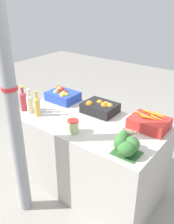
% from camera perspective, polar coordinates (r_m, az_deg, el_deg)
% --- Properties ---
extents(ground_plane, '(10.00, 10.00, 0.00)m').
position_cam_1_polar(ground_plane, '(3.00, -0.00, -15.66)').
color(ground_plane, gray).
extents(market_table, '(1.58, 0.82, 0.80)m').
position_cam_1_polar(market_table, '(2.75, -0.00, -9.41)').
color(market_table, '#B7B2A8').
rests_on(market_table, ground_plane).
extents(support_pole, '(0.13, 0.13, 2.34)m').
position_cam_1_polar(support_pole, '(2.15, -16.89, 2.33)').
color(support_pole, gray).
rests_on(support_pole, ground_plane).
extents(apple_crate, '(0.36, 0.28, 0.14)m').
position_cam_1_polar(apple_crate, '(3.00, -5.62, 3.82)').
color(apple_crate, '#2847B7').
rests_on(apple_crate, market_table).
extents(orange_crate, '(0.36, 0.28, 0.14)m').
position_cam_1_polar(orange_crate, '(2.69, 3.09, 1.06)').
color(orange_crate, black).
rests_on(orange_crate, market_table).
extents(carrot_crate, '(0.36, 0.28, 0.14)m').
position_cam_1_polar(carrot_crate, '(2.46, 14.09, -2.33)').
color(carrot_crate, red).
rests_on(carrot_crate, market_table).
extents(broccoli_pile, '(0.23, 0.22, 0.17)m').
position_cam_1_polar(broccoli_pile, '(2.04, 8.69, -7.24)').
color(broccoli_pile, '#2D602D').
rests_on(broccoli_pile, market_table).
extents(juice_bottle_ruby, '(0.07, 0.07, 0.28)m').
position_cam_1_polar(juice_bottle_ruby, '(2.80, -14.35, 2.58)').
color(juice_bottle_ruby, '#B2333D').
rests_on(juice_bottle_ruby, market_table).
extents(juice_bottle_cloudy, '(0.07, 0.07, 0.27)m').
position_cam_1_polar(juice_bottle_cloudy, '(2.73, -12.96, 2.00)').
color(juice_bottle_cloudy, beige).
rests_on(juice_bottle_cloudy, market_table).
extents(juice_bottle_golden, '(0.06, 0.06, 0.28)m').
position_cam_1_polar(juice_bottle_golden, '(2.65, -11.35, 1.44)').
color(juice_bottle_golden, gold).
rests_on(juice_bottle_golden, market_table).
extents(pickle_jar, '(0.11, 0.11, 0.13)m').
position_cam_1_polar(pickle_jar, '(2.31, -3.18, -3.26)').
color(pickle_jar, '#B2C684').
rests_on(pickle_jar, market_table).
extents(sparrow_bird, '(0.14, 0.04, 0.05)m').
position_cam_1_polar(sparrow_bird, '(1.98, 10.16, -4.53)').
color(sparrow_bird, '#4C3D2D').
rests_on(sparrow_bird, broccoli_pile).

